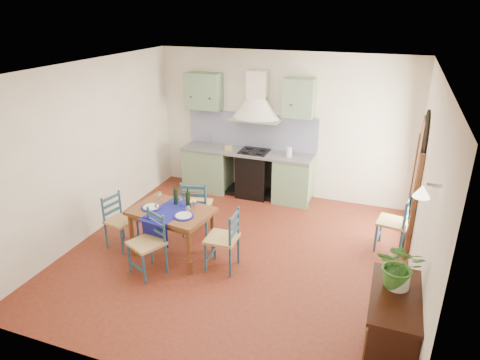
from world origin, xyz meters
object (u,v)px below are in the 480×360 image
potted_plant (400,266)px  sideboard (391,329)px  chair_near (148,243)px  dining_table (171,215)px

potted_plant → sideboard: bearing=-88.6°
sideboard → chair_near: bearing=168.4°
chair_near → sideboard: size_ratio=0.88×
dining_table → chair_near: dining_table is taller
dining_table → chair_near: (-0.08, -0.55, -0.19)m
chair_near → potted_plant: size_ratio=1.86×
dining_table → sideboard: dining_table is taller
sideboard → potted_plant: potted_plant is taller
dining_table → chair_near: 0.59m
potted_plant → chair_near: bearing=170.9°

